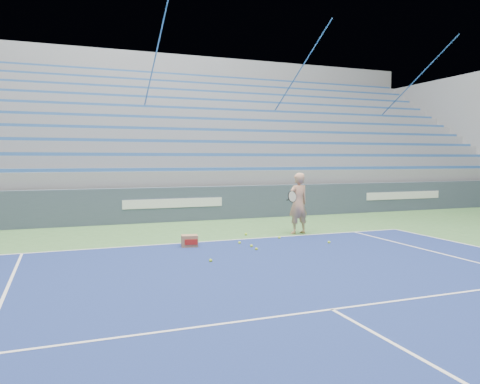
% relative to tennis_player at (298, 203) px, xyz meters
% --- Properties ---
extents(sponsor_barrier, '(30.00, 0.32, 1.10)m').
position_rel_tennis_player_xyz_m(sponsor_barrier, '(-2.57, 3.65, -0.27)').
color(sponsor_barrier, '#3A4658').
rests_on(sponsor_barrier, ground).
extents(bleachers, '(31.00, 9.15, 7.30)m').
position_rel_tennis_player_xyz_m(bleachers, '(-2.58, 9.37, 1.54)').
color(bleachers, gray).
rests_on(bleachers, ground).
extents(tennis_player, '(0.93, 0.86, 1.63)m').
position_rel_tennis_player_xyz_m(tennis_player, '(0.00, 0.00, 0.00)').
color(tennis_player, tan).
rests_on(tennis_player, ground).
extents(ball_box, '(0.41, 0.34, 0.27)m').
position_rel_tennis_player_xyz_m(ball_box, '(-3.20, -0.83, -0.68)').
color(ball_box, '#9F714C').
rests_on(ball_box, ground).
extents(tennis_ball_0, '(0.07, 0.07, 0.07)m').
position_rel_tennis_player_xyz_m(tennis_ball_0, '(-3.22, -2.51, -0.78)').
color(tennis_ball_0, '#BCEB30').
rests_on(tennis_ball_0, ground).
extents(tennis_ball_1, '(0.07, 0.07, 0.07)m').
position_rel_tennis_player_xyz_m(tennis_ball_1, '(-2.01, -0.90, -0.78)').
color(tennis_ball_1, '#BCEB30').
rests_on(tennis_ball_1, ground).
extents(tennis_ball_2, '(0.07, 0.07, 0.07)m').
position_rel_tennis_player_xyz_m(tennis_ball_2, '(-0.01, -1.59, -0.78)').
color(tennis_ball_2, '#BCEB30').
rests_on(tennis_ball_2, ground).
extents(tennis_ball_3, '(0.07, 0.07, 0.07)m').
position_rel_tennis_player_xyz_m(tennis_ball_3, '(-0.83, -0.59, -0.78)').
color(tennis_ball_3, '#BCEB30').
rests_on(tennis_ball_3, ground).
extents(tennis_ball_4, '(0.07, 0.07, 0.07)m').
position_rel_tennis_player_xyz_m(tennis_ball_4, '(-1.90, -1.37, -0.78)').
color(tennis_ball_4, '#BCEB30').
rests_on(tennis_ball_4, ground).
extents(tennis_ball_5, '(0.07, 0.07, 0.07)m').
position_rel_tennis_player_xyz_m(tennis_ball_5, '(-1.40, 0.23, -0.78)').
color(tennis_ball_5, '#BCEB30').
rests_on(tennis_ball_5, ground).
extents(tennis_ball_6, '(0.07, 0.07, 0.07)m').
position_rel_tennis_player_xyz_m(tennis_ball_6, '(-1.94, -1.75, -0.78)').
color(tennis_ball_6, '#BCEB30').
rests_on(tennis_ball_6, ground).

